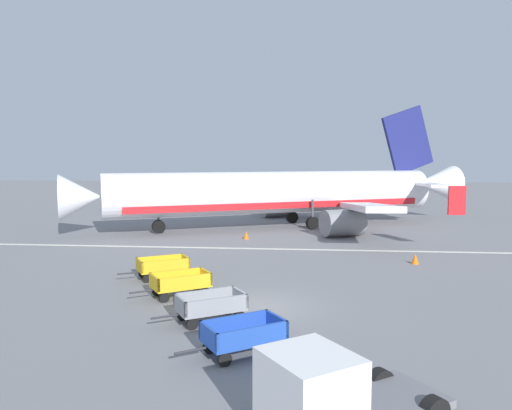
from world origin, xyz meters
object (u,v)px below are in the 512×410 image
at_px(airplane, 287,193).
at_px(service_truck_beside_carts, 328,394).
at_px(baggage_cart_nearest, 243,335).
at_px(baggage_cart_fourth_in_row, 163,267).
at_px(traffic_cone_near_plane, 415,259).
at_px(traffic_cone_mid_apron, 246,235).
at_px(baggage_cart_second_in_row, 210,306).
at_px(baggage_cart_third_in_row, 180,283).

distance_m(airplane, service_truck_beside_carts, 33.96).
xyz_separation_m(baggage_cart_nearest, service_truck_beside_carts, (2.41, -4.66, 0.50)).
xyz_separation_m(airplane, baggage_cart_fourth_in_row, (-5.76, -19.80, -2.45)).
xyz_separation_m(traffic_cone_near_plane, traffic_cone_mid_apron, (-10.93, 7.94, -0.00)).
xyz_separation_m(baggage_cart_second_in_row, traffic_cone_near_plane, (10.06, 11.23, -0.31)).
xyz_separation_m(service_truck_beside_carts, traffic_cone_near_plane, (6.03, 18.86, -0.80)).
distance_m(baggage_cart_second_in_row, baggage_cart_fourth_in_row, 7.42).
bearing_deg(baggage_cart_nearest, baggage_cart_second_in_row, 118.63).
relative_size(baggage_cart_second_in_row, traffic_cone_mid_apron, 5.80).
bearing_deg(baggage_cart_fourth_in_row, airplane, 73.77).
height_order(airplane, baggage_cart_second_in_row, airplane).
relative_size(baggage_cart_third_in_row, traffic_cone_near_plane, 5.71).
relative_size(baggage_cart_fourth_in_row, service_truck_beside_carts, 0.74).
relative_size(baggage_cart_second_in_row, service_truck_beside_carts, 0.73).
bearing_deg(traffic_cone_near_plane, baggage_cart_fourth_in_row, -160.75).
height_order(baggage_cart_fourth_in_row, traffic_cone_mid_apron, baggage_cart_fourth_in_row).
bearing_deg(airplane, traffic_cone_near_plane, -61.85).
relative_size(airplane, baggage_cart_fourth_in_row, 10.33).
xyz_separation_m(service_truck_beside_carts, traffic_cone_mid_apron, (-4.90, 26.81, -0.81)).
height_order(baggage_cart_nearest, baggage_cart_second_in_row, same).
bearing_deg(baggage_cart_nearest, baggage_cart_fourth_in_row, 119.63).
xyz_separation_m(baggage_cart_second_in_row, traffic_cone_mid_apron, (-0.86, 19.18, -0.31)).
relative_size(baggage_cart_second_in_row, baggage_cart_third_in_row, 1.01).
height_order(airplane, traffic_cone_mid_apron, airplane).
relative_size(airplane, traffic_cone_near_plane, 60.04).
distance_m(baggage_cart_fourth_in_row, service_truck_beside_carts, 16.06).
bearing_deg(service_truck_beside_carts, traffic_cone_near_plane, 72.28).
distance_m(baggage_cart_nearest, service_truck_beside_carts, 5.27).
height_order(baggage_cart_second_in_row, baggage_cart_third_in_row, same).
distance_m(baggage_cart_second_in_row, baggage_cart_third_in_row, 3.78).
xyz_separation_m(baggage_cart_third_in_row, baggage_cart_fourth_in_row, (-1.74, 3.20, 0.00)).
bearing_deg(baggage_cart_nearest, traffic_cone_mid_apron, 96.40).
xyz_separation_m(baggage_cart_nearest, baggage_cart_third_in_row, (-3.60, 6.19, 0.00)).
relative_size(airplane, baggage_cart_second_in_row, 10.41).
xyz_separation_m(airplane, traffic_cone_near_plane, (8.02, -14.98, -2.76)).
distance_m(airplane, baggage_cart_second_in_row, 26.41).
relative_size(baggage_cart_second_in_row, baggage_cart_fourth_in_row, 0.99).
distance_m(baggage_cart_fourth_in_row, traffic_cone_mid_apron, 13.07).
distance_m(service_truck_beside_carts, traffic_cone_mid_apron, 27.26).
xyz_separation_m(baggage_cart_third_in_row, traffic_cone_mid_apron, (1.12, 15.96, -0.31)).
relative_size(airplane, baggage_cart_nearest, 10.58).
bearing_deg(baggage_cart_third_in_row, traffic_cone_mid_apron, 86.00).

